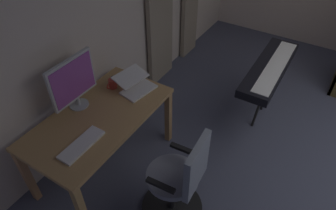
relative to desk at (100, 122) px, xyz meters
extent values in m
cube|color=tan|center=(0.00, 0.00, 0.07)|extent=(1.39, 0.75, 0.04)
cube|color=tan|center=(-0.66, 0.33, -0.29)|extent=(0.06, 0.06, 0.68)
cube|color=tan|center=(-0.66, -0.33, -0.29)|extent=(0.06, 0.06, 0.68)
cube|color=tan|center=(0.66, -0.33, -0.29)|extent=(0.06, 0.06, 0.68)
cylinder|color=black|center=(0.08, 0.83, -0.59)|extent=(0.56, 0.56, 0.02)
sphere|color=black|center=(-0.18, 0.81, -0.61)|extent=(0.05, 0.05, 0.05)
sphere|color=black|center=(0.02, 0.58, -0.61)|extent=(0.05, 0.05, 0.05)
cylinder|color=black|center=(0.08, 0.83, -0.37)|extent=(0.06, 0.06, 0.44)
cylinder|color=gray|center=(0.08, 0.83, -0.13)|extent=(0.47, 0.47, 0.05)
cube|color=gray|center=(0.06, 1.03, 0.13)|extent=(0.38, 0.08, 0.46)
cube|color=black|center=(0.28, 0.84, 0.01)|extent=(0.06, 0.24, 0.03)
cube|color=black|center=(-0.12, 0.82, 0.01)|extent=(0.06, 0.24, 0.03)
cylinder|color=#B7BCC1|center=(-0.01, -0.25, 0.10)|extent=(0.18, 0.18, 0.01)
cylinder|color=#B7BCC1|center=(-0.01, -0.25, 0.14)|extent=(0.04, 0.04, 0.07)
cube|color=#B7BCC1|center=(-0.01, -0.26, 0.38)|extent=(0.50, 0.03, 0.41)
cube|color=purple|center=(-0.01, -0.24, 0.38)|extent=(0.46, 0.01, 0.36)
cube|color=white|center=(0.35, 0.13, 0.10)|extent=(0.41, 0.14, 0.02)
cube|color=white|center=(-0.48, 0.09, 0.10)|extent=(0.37, 0.26, 0.02)
cube|color=white|center=(-0.50, -0.01, 0.21)|extent=(0.36, 0.26, 0.06)
ellipsoid|color=#333338|center=(-0.51, -0.22, 0.11)|extent=(0.06, 0.10, 0.04)
cylinder|color=#CC3D33|center=(-0.39, -0.16, 0.14)|extent=(0.08, 0.08, 0.10)
torus|color=#CC3D33|center=(-0.34, -0.16, 0.14)|extent=(0.07, 0.01, 0.07)
cylinder|color=black|center=(-1.54, 1.08, -0.29)|extent=(0.39, 0.04, 0.70)
cylinder|color=black|center=(-1.54, 1.08, -0.29)|extent=(0.39, 0.04, 0.70)
cube|color=black|center=(-1.54, 1.08, 0.10)|extent=(1.23, 0.34, 0.09)
cube|color=white|center=(-1.54, 1.14, 0.15)|extent=(1.13, 0.19, 0.01)
camera|label=1|loc=(1.36, 1.58, 1.95)|focal=32.19mm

